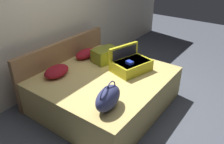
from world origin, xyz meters
The scene contains 9 objects.
ground_plane centered at (0.00, 0.00, 0.00)m, with size 12.00×12.00×0.00m, color #4C515B.
back_wall centered at (0.00, 1.65, 1.30)m, with size 8.00×0.10×2.60m, color beige.
bed centered at (0.00, 0.40, 0.28)m, with size 1.97×1.78×0.55m, color tan.
headboard centered at (0.00, 1.33, 0.46)m, with size 2.00×0.08×0.92m, color olive.
hard_case_large centered at (0.38, 0.17, 0.67)m, with size 0.68×0.58×0.38m.
hard_case_medium centered at (0.41, 0.71, 0.67)m, with size 0.50×0.40×0.24m.
duffel_bag centered at (-0.64, -0.14, 0.70)m, with size 0.49×0.29×0.34m.
pillow_near_headboard centered at (-0.45, 1.01, 0.62)m, with size 0.45×0.31×0.15m, color maroon.
pillow_center_head centered at (0.34, 1.09, 0.63)m, with size 0.47×0.26×0.15m, color maroon.
Camera 1 is at (-2.47, -1.53, 2.30)m, focal length 36.49 mm.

